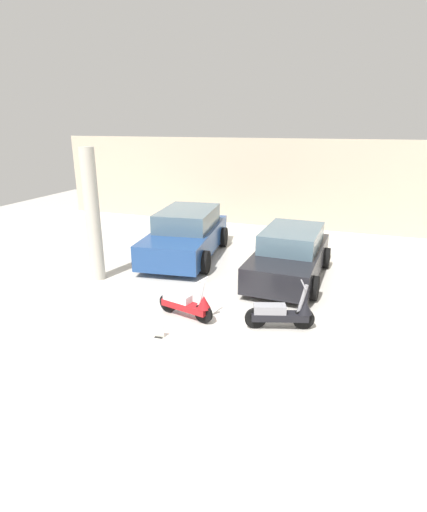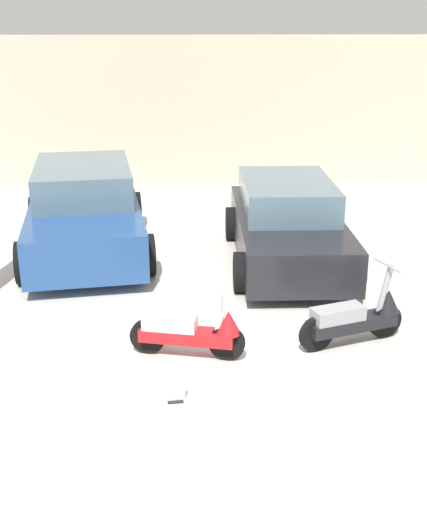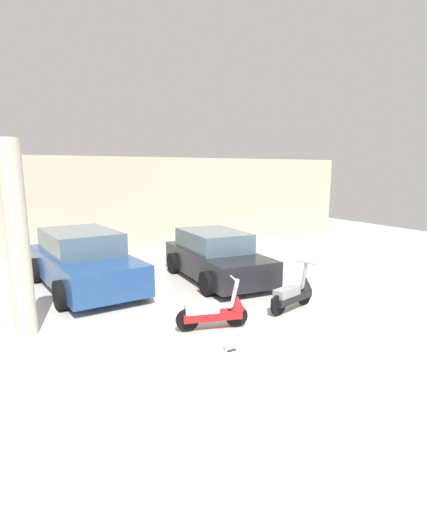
{
  "view_description": "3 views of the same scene",
  "coord_description": "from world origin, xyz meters",
  "px_view_note": "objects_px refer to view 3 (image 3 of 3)",
  "views": [
    {
      "loc": [
        2.31,
        -6.43,
        3.87
      ],
      "look_at": [
        -0.63,
        1.92,
        0.92
      ],
      "focal_mm": 28.0,
      "sensor_mm": 36.0,
      "label": 1
    },
    {
      "loc": [
        -0.88,
        -6.03,
        3.6
      ],
      "look_at": [
        -0.37,
        1.82,
        0.73
      ],
      "focal_mm": 45.0,
      "sensor_mm": 36.0,
      "label": 2
    },
    {
      "loc": [
        -3.88,
        -5.61,
        2.81
      ],
      "look_at": [
        0.17,
        2.25,
        0.95
      ],
      "focal_mm": 28.0,
      "sensor_mm": 36.0,
      "label": 3
    }
  ],
  "objects_px": {
    "support_column_side": "(18,241)",
    "car_rear_center": "(216,257)",
    "placard_near_left_scooter": "(230,343)",
    "scooter_front_left": "(215,311)",
    "car_rear_left": "(84,261)",
    "scooter_front_right": "(294,293)"
  },
  "relations": [
    {
      "from": "placard_near_left_scooter",
      "to": "support_column_side",
      "type": "bearing_deg",
      "value": 142.7
    },
    {
      "from": "scooter_front_left",
      "to": "support_column_side",
      "type": "height_order",
      "value": "support_column_side"
    },
    {
      "from": "support_column_side",
      "to": "car_rear_center",
      "type": "bearing_deg",
      "value": 20.75
    },
    {
      "from": "placard_near_left_scooter",
      "to": "car_rear_center",
      "type": "bearing_deg",
      "value": 65.48
    },
    {
      "from": "placard_near_left_scooter",
      "to": "scooter_front_left",
      "type": "bearing_deg",
      "value": 77.45
    },
    {
      "from": "car_rear_left",
      "to": "scooter_front_left",
      "type": "bearing_deg",
      "value": 16.33
    },
    {
      "from": "car_rear_center",
      "to": "scooter_front_left",
      "type": "bearing_deg",
      "value": -25.68
    },
    {
      "from": "placard_near_left_scooter",
      "to": "support_column_side",
      "type": "distance_m",
      "value": 3.95
    },
    {
      "from": "scooter_front_left",
      "to": "car_rear_left",
      "type": "bearing_deg",
      "value": 126.89
    },
    {
      "from": "scooter_front_right",
      "to": "car_rear_left",
      "type": "bearing_deg",
      "value": 117.31
    },
    {
      "from": "car_rear_left",
      "to": "support_column_side",
      "type": "height_order",
      "value": "support_column_side"
    },
    {
      "from": "scooter_front_left",
      "to": "car_rear_left",
      "type": "height_order",
      "value": "car_rear_left"
    },
    {
      "from": "scooter_front_left",
      "to": "placard_near_left_scooter",
      "type": "xyz_separation_m",
      "value": [
        -0.2,
        -0.91,
        -0.22
      ]
    },
    {
      "from": "scooter_front_left",
      "to": "placard_near_left_scooter",
      "type": "relative_size",
      "value": 5.05
    },
    {
      "from": "scooter_front_right",
      "to": "placard_near_left_scooter",
      "type": "distance_m",
      "value": 2.43
    },
    {
      "from": "scooter_front_left",
      "to": "scooter_front_right",
      "type": "distance_m",
      "value": 1.96
    },
    {
      "from": "scooter_front_left",
      "to": "placard_near_left_scooter",
      "type": "distance_m",
      "value": 0.96
    },
    {
      "from": "car_rear_left",
      "to": "car_rear_center",
      "type": "distance_m",
      "value": 3.34
    },
    {
      "from": "car_rear_center",
      "to": "scooter_front_right",
      "type": "bearing_deg",
      "value": 8.8
    },
    {
      "from": "car_rear_center",
      "to": "placard_near_left_scooter",
      "type": "height_order",
      "value": "car_rear_center"
    },
    {
      "from": "scooter_front_left",
      "to": "car_rear_center",
      "type": "relative_size",
      "value": 0.34
    },
    {
      "from": "scooter_front_right",
      "to": "car_rear_center",
      "type": "xyz_separation_m",
      "value": [
        -0.34,
        2.86,
        0.27
      ]
    }
  ]
}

